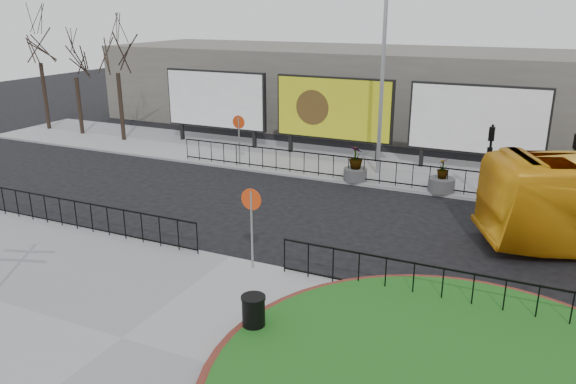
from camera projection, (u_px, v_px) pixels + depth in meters
The scene contains 21 objects.
ground at pixel (231, 260), 17.49m from camera, with size 90.00×90.00×0.00m, color black.
pavement_near at pixel (122, 340), 13.16m from camera, with size 30.00×10.00×0.12m, color gray.
pavement_far at pixel (354, 165), 27.81m from camera, with size 44.00×6.00×0.12m, color gray.
railing_near_left at pixel (76, 215), 19.42m from camera, with size 10.00×0.10×1.10m, color black, non-canonical shape.
railing_near_right at pixel (442, 286), 14.42m from camera, with size 9.00×0.10×1.10m, color black, non-canonical shape.
railing_far at pixel (356, 169), 24.90m from camera, with size 18.00×0.10×1.10m, color black, non-canonical shape.
speed_sign_far at pixel (239, 129), 27.00m from camera, with size 0.64×0.07×2.47m.
speed_sign_near at pixel (252, 211), 16.15m from camera, with size 0.64×0.07×2.47m.
billboard_left at pixel (216, 100), 31.26m from camera, with size 6.20×0.31×4.10m.
billboard_mid at pixel (333, 109), 28.46m from camera, with size 6.20×0.31×4.10m.
billboard_right at pixel (477, 120), 25.66m from camera, with size 6.20×0.31×4.10m.
lamp_post at pixel (383, 71), 24.86m from camera, with size 0.74×0.18×9.23m.
signal_pole_a at pixel (490, 150), 22.28m from camera, with size 0.22×0.26×3.00m.
signal_pole_b at pixel (574, 158), 21.08m from camera, with size 0.22×0.26×3.00m.
tree_left at pixel (118, 79), 31.87m from camera, with size 2.00×2.00×7.00m, color #2D2119, non-canonical shape.
tree_mid at pixel (77, 82), 33.65m from camera, with size 2.00×2.00×6.20m, color #2D2119, non-canonical shape.
tree_far at pixel (41, 69), 34.82m from camera, with size 2.00×2.00×7.50m, color #2D2119, non-canonical shape.
building_backdrop at pixel (405, 90), 35.67m from camera, with size 40.00×10.00×5.00m, color #625F56.
litter_bin at pixel (254, 315), 13.20m from camera, with size 0.59×0.59×0.97m.
planter_b at pixel (356, 168), 25.00m from camera, with size 1.04×1.04×1.59m.
planter_c at pixel (442, 181), 23.52m from camera, with size 1.10×1.10×1.43m.
Camera 1 is at (8.34, -13.72, 7.48)m, focal length 35.00 mm.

